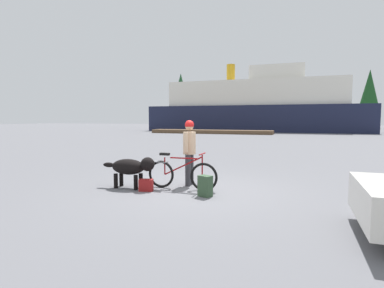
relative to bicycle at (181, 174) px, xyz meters
name	(u,v)px	position (x,y,z in m)	size (l,w,h in m)	color
ground_plane	(192,191)	(0.29, -0.05, -0.37)	(160.00, 160.00, 0.00)	slate
bicycle	(181,174)	(0.00, 0.00, 0.00)	(1.77, 0.44, 0.89)	black
person_cyclist	(189,147)	(0.02, 0.52, 0.62)	(0.32, 0.53, 1.65)	#333338
dog	(131,167)	(-1.19, -0.29, 0.15)	(1.41, 0.45, 0.78)	black
backpack	(205,186)	(0.74, -0.46, -0.14)	(0.28, 0.20, 0.46)	#334C33
handbag_pannier	(146,185)	(-0.71, -0.45, -0.23)	(0.32, 0.18, 0.28)	maroon
dock_pier	(211,132)	(-6.98, 26.80, -0.17)	(13.72, 2.16, 0.40)	brown
ferry_boat	(256,107)	(-3.10, 34.82, 2.79)	(27.64, 7.32, 8.92)	#191E38
pine_tree_far_left	(181,94)	(-21.66, 54.75, 6.47)	(4.40, 4.40, 11.15)	#4C331E
pine_tree_center	(268,94)	(-3.51, 53.77, 6.00)	(2.84, 2.84, 9.52)	#4C331E
pine_tree_far_right	(369,93)	(13.20, 52.55, 5.56)	(3.72, 3.72, 9.86)	#4C331E
pine_tree_mid_back	(293,94)	(0.89, 59.15, 6.13)	(3.10, 3.10, 9.73)	#4C331E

